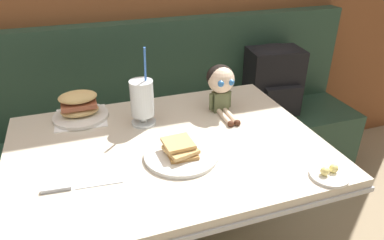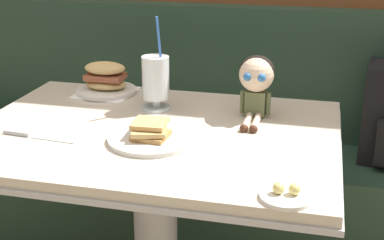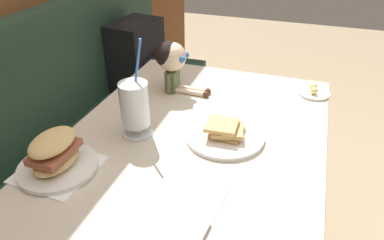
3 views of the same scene
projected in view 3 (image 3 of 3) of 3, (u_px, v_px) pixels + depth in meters
name	position (u px, v px, depth m)	size (l,w,h in m)	color
booth_bench	(54.00, 190.00, 1.53)	(2.60, 0.48, 1.00)	#233D2D
diner_table	(194.00, 184.00, 1.24)	(1.11, 0.81, 0.74)	beige
toast_plate	(225.00, 134.00, 1.12)	(0.25, 0.25, 0.06)	white
milkshake_glass	(135.00, 107.00, 1.10)	(0.10, 0.10, 0.31)	silver
sandwich_plate	(56.00, 156.00, 0.97)	(0.22, 0.22, 0.12)	white
butter_saucer	(314.00, 92.00, 1.38)	(0.12, 0.12, 0.04)	white
butter_knife	(206.00, 225.00, 0.82)	(0.24, 0.04, 0.01)	silver
seated_doll	(172.00, 59.00, 1.35)	(0.11, 0.22, 0.20)	#5B6642
backpack	(137.00, 52.00, 1.99)	(0.32, 0.28, 0.41)	black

